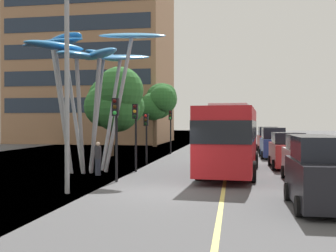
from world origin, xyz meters
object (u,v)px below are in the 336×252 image
Objects in this scene: traffic_light_opposite at (170,122)px; car_far_side at (268,140)px; street_lamp at (76,55)px; car_parked_mid at (309,160)px; pedestrian at (98,158)px; car_side_street at (273,144)px; red_bus at (230,136)px; traffic_light_kerb_far at (135,123)px; leaf_sculpture at (88,57)px; traffic_light_kerb_near at (116,121)px; car_parked_near at (323,175)px; traffic_light_island_mid at (146,127)px; car_parked_far at (288,151)px.

traffic_light_opposite is 9.47m from car_far_side.
traffic_light_opposite is at bearing 88.35° from street_lamp.
car_parked_mid is at bearing -89.27° from car_far_side.
traffic_light_opposite is at bearing 83.86° from pedestrian.
red_bus is at bearing -107.30° from car_side_street.
street_lamp reaches higher than car_parked_mid.
red_bus is at bearing 0.09° from traffic_light_kerb_far.
leaf_sculpture reaches higher than red_bus.
street_lamp is at bearing -101.61° from traffic_light_kerb_near.
car_parked_near is (2.92, -8.09, -0.92)m from red_bus.
car_parked_near is (8.03, -20.53, -1.63)m from traffic_light_opposite.
traffic_light_island_mid is (-0.33, 4.20, -0.30)m from traffic_light_kerb_far.
street_lamp reaches higher than car_side_street.
red_bus is 8.79m from leaf_sculpture.
traffic_light_kerb_near reaches higher than car_side_street.
leaf_sculpture reaches higher than traffic_light_island_mid.
car_parked_far is at bearing 17.78° from leaf_sculpture.
traffic_light_island_mid is 0.79× the size of car_side_street.
car_parked_near is (8.00, -8.08, -1.61)m from traffic_light_kerb_far.
traffic_light_kerb_near is 0.85× the size of car_parked_mid.
car_parked_mid is at bearing -88.28° from car_side_street.
street_lamp is (-0.56, -19.28, 2.55)m from traffic_light_opposite.
traffic_light_opposite reaches higher than car_far_side.
traffic_light_opposite is 14.29m from pedestrian.
leaf_sculpture is 12.69m from car_parked_far.
red_bus is 3.03× the size of traffic_light_island_mid.
car_parked_far is at bearing 91.65° from car_parked_mid.
traffic_light_kerb_far is 11.48m from car_parked_near.
red_bus is 16.91m from car_far_side.
traffic_light_kerb_near is 8.00m from traffic_light_island_mid.
traffic_light_island_mid is (2.25, 4.41, -3.90)m from leaf_sculpture.
car_parked_near is 24.66m from car_far_side.
car_parked_near is at bearing -70.14° from red_bus.
car_far_side is 20.73m from pedestrian.
car_parked_far is (-0.17, 5.85, -0.02)m from car_parked_mid.
traffic_light_island_mid is 0.39× the size of street_lamp.
car_side_street is (0.20, 18.10, 0.01)m from car_parked_near.
traffic_light_opposite is 0.83× the size of car_parked_mid.
street_lamp reaches higher than car_far_side.
leaf_sculpture is 1.96× the size of car_parked_mid.
car_parked_near is at bearing -95.92° from car_parked_mid.
leaf_sculpture reaches higher than car_parked_far.
leaf_sculpture is 20.69m from car_far_side.
pedestrian is (-9.88, -18.22, -0.21)m from car_far_side.
leaf_sculpture reaches higher than traffic_light_opposite.
traffic_light_opposite is 0.95× the size of car_parked_near.
traffic_light_opposite is (-0.07, 16.23, -0.04)m from traffic_light_kerb_near.
car_parked_mid is 1.09× the size of car_side_street.
pedestrian is at bearing -118.47° from car_far_side.
car_parked_mid is at bearing 8.33° from traffic_light_kerb_near.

